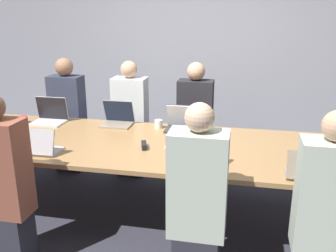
# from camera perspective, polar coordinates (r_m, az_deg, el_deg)

# --- Properties ---
(ground_plane) EXTENTS (24.00, 24.00, 0.00)m
(ground_plane) POSITION_cam_1_polar(r_m,az_deg,el_deg) (3.87, -1.22, -13.38)
(ground_plane) COLOR #2D2D38
(curtain_wall) EXTENTS (12.00, 0.06, 2.80)m
(curtain_wall) POSITION_cam_1_polar(r_m,az_deg,el_deg) (5.40, 3.64, 11.24)
(curtain_wall) COLOR #9999A3
(curtain_wall) RESTS_ON ground_plane
(conference_table) EXTENTS (4.34, 1.30, 0.76)m
(conference_table) POSITION_cam_1_polar(r_m,az_deg,el_deg) (3.55, -1.29, -3.47)
(conference_table) COLOR #9E7547
(conference_table) RESTS_ON ground_plane
(laptop_far_center) EXTENTS (0.35, 0.27, 0.26)m
(laptop_far_center) POSITION_cam_1_polar(r_m,az_deg,el_deg) (3.94, 2.21, 0.53)
(laptop_far_center) COLOR #333338
(laptop_far_center) RESTS_ON conference_table
(person_far_center) EXTENTS (0.40, 0.24, 1.42)m
(person_far_center) POSITION_cam_1_polar(r_m,az_deg,el_deg) (4.37, 4.11, 0.16)
(person_far_center) COLOR #2D2D38
(person_far_center) RESTS_ON ground_plane
(cup_far_center) EXTENTS (0.08, 0.08, 0.09)m
(cup_far_center) POSITION_cam_1_polar(r_m,az_deg,el_deg) (3.99, -1.45, 0.31)
(cup_far_center) COLOR white
(cup_far_center) RESTS_ON conference_table
(laptop_far_left) EXTENTS (0.36, 0.28, 0.28)m
(laptop_far_left) POSITION_cam_1_polar(r_m,az_deg,el_deg) (4.39, -17.53, 1.56)
(laptop_far_left) COLOR silver
(laptop_far_left) RESTS_ON conference_table
(person_far_left) EXTENTS (0.40, 0.24, 1.43)m
(person_far_left) POSITION_cam_1_polar(r_m,az_deg,el_deg) (4.80, -14.96, 1.30)
(person_far_left) COLOR #2D2D38
(person_far_left) RESTS_ON ground_plane
(cup_far_left) EXTENTS (0.09, 0.09, 0.08)m
(cup_far_left) POSITION_cam_1_polar(r_m,az_deg,el_deg) (4.46, -21.19, 0.92)
(cup_far_left) COLOR red
(cup_far_left) RESTS_ON conference_table
(laptop_near_midright) EXTENTS (0.36, 0.26, 0.25)m
(laptop_near_midright) POSITION_cam_1_polar(r_m,az_deg,el_deg) (3.08, 4.79, -4.51)
(laptop_near_midright) COLOR gray
(laptop_near_midright) RESTS_ON conference_table
(person_near_midright) EXTENTS (0.40, 0.24, 1.41)m
(person_near_midright) POSITION_cam_1_polar(r_m,az_deg,el_deg) (2.67, 4.48, -11.78)
(person_near_midright) COLOR #2D2D38
(person_near_midright) RESTS_ON ground_plane
(laptop_far_midleft) EXTENTS (0.33, 0.27, 0.27)m
(laptop_far_midleft) POSITION_cam_1_polar(r_m,az_deg,el_deg) (4.13, -7.67, 1.23)
(laptop_far_midleft) COLOR gray
(laptop_far_midleft) RESTS_ON conference_table
(person_far_midleft) EXTENTS (0.40, 0.24, 1.41)m
(person_far_midleft) POSITION_cam_1_polar(r_m,az_deg,el_deg) (4.54, -5.72, 0.71)
(person_far_midleft) COLOR #2D2D38
(person_far_midleft) RESTS_ON ground_plane
(laptop_near_right) EXTENTS (0.34, 0.22, 0.23)m
(laptop_near_right) POSITION_cam_1_polar(r_m,az_deg,el_deg) (3.00, 20.67, -6.37)
(laptop_near_right) COLOR gray
(laptop_near_right) RESTS_ON conference_table
(person_near_right) EXTENTS (0.40, 0.24, 1.41)m
(person_near_right) POSITION_cam_1_polar(r_m,az_deg,el_deg) (2.71, 22.82, -12.82)
(person_near_right) COLOR #2D2D38
(person_near_right) RESTS_ON ground_plane
(laptop_near_left) EXTENTS (0.36, 0.24, 0.24)m
(laptop_near_left) POSITION_cam_1_polar(r_m,az_deg,el_deg) (3.48, -19.25, -2.90)
(laptop_near_left) COLOR #B7B7BC
(laptop_near_left) RESTS_ON conference_table
(person_near_left) EXTENTS (0.40, 0.24, 1.40)m
(person_near_left) POSITION_cam_1_polar(r_m,az_deg,el_deg) (3.17, -23.80, -8.45)
(person_near_left) COLOR #2D2D38
(person_near_left) RESTS_ON ground_plane
(cup_near_left) EXTENTS (0.09, 0.09, 0.08)m
(cup_near_left) POSITION_cam_1_polar(r_m,az_deg,el_deg) (3.67, -23.00, -2.73)
(cup_near_left) COLOR red
(cup_near_left) RESTS_ON conference_table
(stapler) EXTENTS (0.09, 0.16, 0.05)m
(stapler) POSITION_cam_1_polar(r_m,az_deg,el_deg) (3.43, -3.67, -2.96)
(stapler) COLOR black
(stapler) RESTS_ON conference_table
(notebook) EXTENTS (0.18, 0.16, 0.02)m
(notebook) POSITION_cam_1_polar(r_m,az_deg,el_deg) (3.45, 1.14, -3.07)
(notebook) COLOR silver
(notebook) RESTS_ON conference_table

